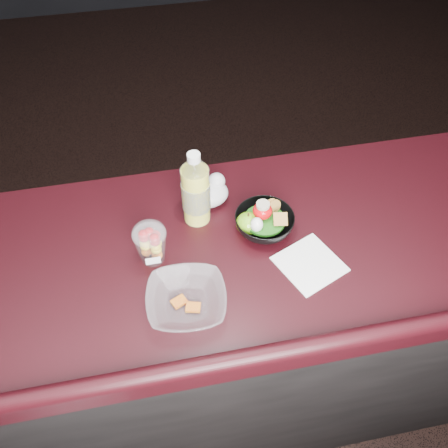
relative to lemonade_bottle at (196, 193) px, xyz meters
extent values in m
cube|color=black|center=(0.04, -0.13, -0.63)|extent=(4.00, 0.65, 0.98)
cube|color=black|center=(0.04, -0.13, -0.12)|extent=(4.06, 0.71, 0.04)
cylinder|color=yellow|center=(0.00, 0.00, -0.01)|extent=(0.08, 0.08, 0.19)
cylinder|color=white|center=(0.00, 0.00, -0.01)|extent=(0.08, 0.08, 0.19)
cone|color=white|center=(0.00, 0.00, 0.11)|extent=(0.08, 0.08, 0.03)
cylinder|color=white|center=(0.00, 0.00, 0.13)|extent=(0.04, 0.04, 0.02)
cylinder|color=#072D99|center=(0.00, 0.00, -0.01)|extent=(0.08, 0.08, 0.09)
ellipsoid|color=white|center=(-0.15, -0.13, 0.00)|extent=(0.09, 0.09, 0.05)
ellipsoid|color=#3F8B10|center=(0.14, -0.08, -0.07)|extent=(0.07, 0.07, 0.07)
cylinder|color=black|center=(0.14, -0.08, -0.04)|extent=(0.01, 0.01, 0.01)
ellipsoid|color=silver|center=(0.04, 0.06, -0.07)|extent=(0.13, 0.10, 0.07)
sphere|color=silver|center=(0.07, 0.08, -0.04)|extent=(0.05, 0.05, 0.05)
imported|color=black|center=(0.19, -0.08, -0.08)|extent=(0.21, 0.21, 0.05)
cylinder|color=#0F470C|center=(0.19, -0.08, -0.07)|extent=(0.12, 0.12, 0.01)
ellipsoid|color=red|center=(0.18, -0.07, -0.04)|extent=(0.06, 0.06, 0.05)
cylinder|color=beige|center=(0.18, -0.07, -0.02)|extent=(0.04, 0.04, 0.01)
ellipsoid|color=white|center=(0.15, -0.11, -0.05)|extent=(0.04, 0.04, 0.05)
imported|color=silver|center=(-0.08, -0.30, -0.08)|extent=(0.23, 0.23, 0.05)
cube|color=#990F0C|center=(-0.10, -0.29, -0.09)|extent=(0.05, 0.04, 0.01)
cube|color=#990F0C|center=(-0.06, -0.31, -0.09)|extent=(0.04, 0.04, 0.01)
cube|color=white|center=(0.28, -0.23, -0.10)|extent=(0.21, 0.21, 0.00)
camera|label=1|loc=(-0.12, -1.00, 1.02)|focal=40.00mm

